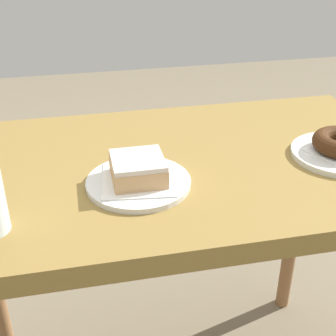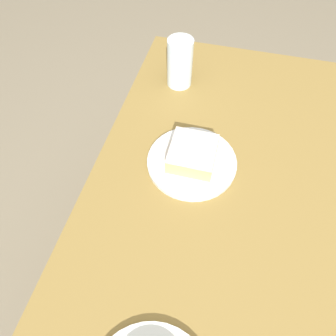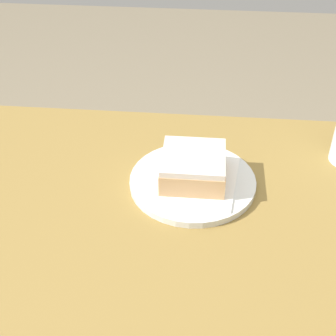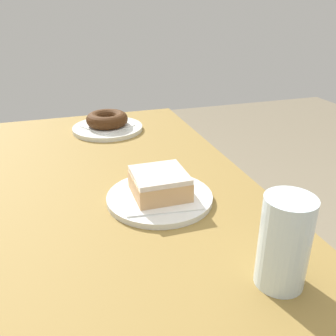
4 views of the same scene
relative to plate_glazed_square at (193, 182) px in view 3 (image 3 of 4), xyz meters
name	(u,v)px [view 3 (image 3 of 4)]	position (x,y,z in m)	size (l,w,h in m)	color
table	(144,250)	(-0.07, -0.08, -0.08)	(1.12, 0.61, 0.74)	olive
plate_glazed_square	(193,182)	(0.00, 0.00, 0.00)	(0.21, 0.21, 0.01)	silver
napkin_glazed_square	(193,178)	(0.00, 0.00, 0.01)	(0.14, 0.14, 0.00)	white
donut_glazed_square	(193,166)	(0.00, 0.00, 0.03)	(0.10, 0.10, 0.05)	tan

